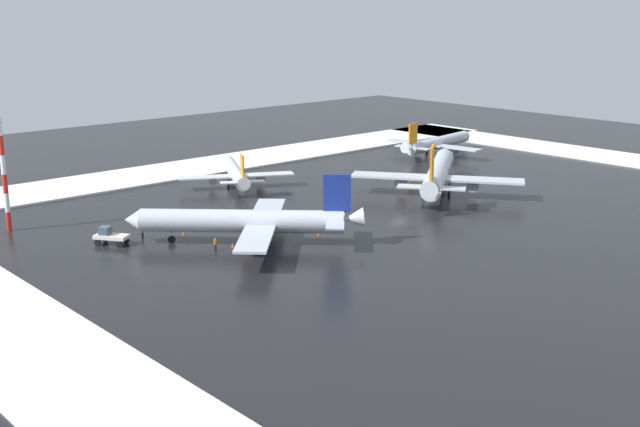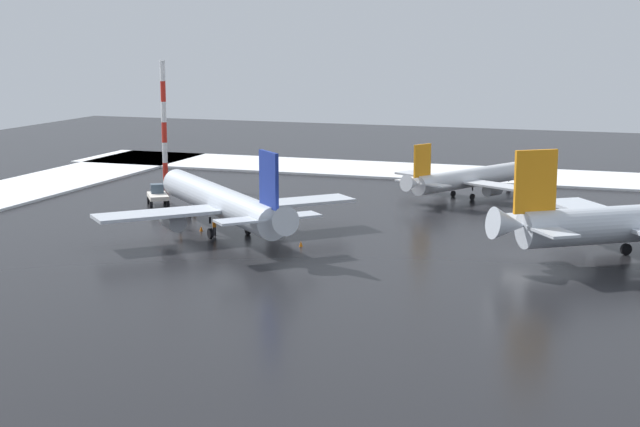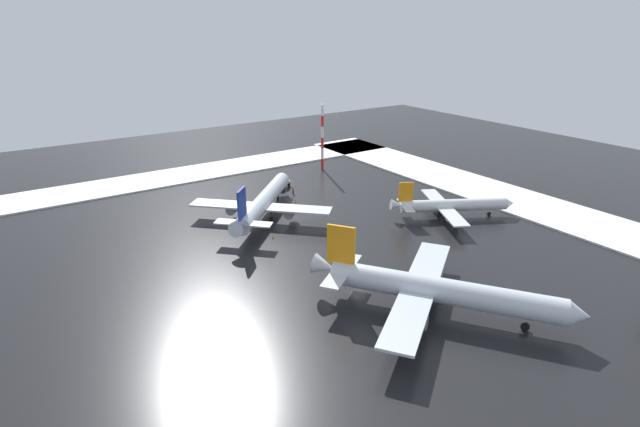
{
  "view_description": "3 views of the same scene",
  "coord_description": "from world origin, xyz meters",
  "px_view_note": "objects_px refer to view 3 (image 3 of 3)",
  "views": [
    {
      "loc": [
        93.98,
        84.95,
        31.83
      ],
      "look_at": [
        19.56,
        2.37,
        2.96
      ],
      "focal_mm": 45.0,
      "sensor_mm": 36.0,
      "label": 1
    },
    {
      "loc": [
        -11.66,
        90.94,
        20.81
      ],
      "look_at": [
        18.04,
        4.57,
        3.69
      ],
      "focal_mm": 55.0,
      "sensor_mm": 36.0,
      "label": 2
    },
    {
      "loc": [
        -51.59,
        41.72,
        36.38
      ],
      "look_at": [
        15.26,
        -3.4,
        5.05
      ],
      "focal_mm": 28.0,
      "sensor_mm": 36.0,
      "label": 3
    }
  ],
  "objects_px": {
    "pushback_tug": "(283,182)",
    "traffic_cone_wingtip_side": "(259,212)",
    "airplane_distant_tail": "(451,205)",
    "airplane_parked_starboard": "(263,202)",
    "ground_crew_mid_apron": "(293,189)",
    "traffic_cone_mid_line": "(296,201)",
    "airplane_foreground_jet": "(435,290)",
    "antenna_mast": "(322,138)",
    "ground_crew_near_tug": "(257,214)",
    "traffic_cone_near_nose": "(273,237)",
    "ground_crew_beside_wing": "(254,205)"
  },
  "relations": [
    {
      "from": "pushback_tug",
      "to": "traffic_cone_wingtip_side",
      "type": "bearing_deg",
      "value": -170.67
    },
    {
      "from": "airplane_distant_tail",
      "to": "airplane_parked_starboard",
      "type": "bearing_deg",
      "value": 174.99
    },
    {
      "from": "ground_crew_mid_apron",
      "to": "airplane_parked_starboard",
      "type": "bearing_deg",
      "value": 22.72
    },
    {
      "from": "traffic_cone_mid_line",
      "to": "traffic_cone_wingtip_side",
      "type": "distance_m",
      "value": 9.85
    },
    {
      "from": "airplane_foreground_jet",
      "to": "antenna_mast",
      "type": "height_order",
      "value": "antenna_mast"
    },
    {
      "from": "ground_crew_near_tug",
      "to": "airplane_distant_tail",
      "type": "bearing_deg",
      "value": -26.85
    },
    {
      "from": "airplane_parked_starboard",
      "to": "traffic_cone_near_nose",
      "type": "xyz_separation_m",
      "value": [
        -10.01,
        3.47,
        -2.99
      ]
    },
    {
      "from": "traffic_cone_wingtip_side",
      "to": "antenna_mast",
      "type": "bearing_deg",
      "value": -56.07
    },
    {
      "from": "ground_crew_near_tug",
      "to": "traffic_cone_near_nose",
      "type": "distance_m",
      "value": 10.5
    },
    {
      "from": "airplane_distant_tail",
      "to": "traffic_cone_wingtip_side",
      "type": "distance_m",
      "value": 38.23
    },
    {
      "from": "ground_crew_beside_wing",
      "to": "ground_crew_mid_apron",
      "type": "distance_m",
      "value": 12.59
    },
    {
      "from": "pushback_tug",
      "to": "traffic_cone_wingtip_side",
      "type": "distance_m",
      "value": 17.08
    },
    {
      "from": "pushback_tug",
      "to": "ground_crew_near_tug",
      "type": "relative_size",
      "value": 2.95
    },
    {
      "from": "airplane_parked_starboard",
      "to": "airplane_foreground_jet",
      "type": "xyz_separation_m",
      "value": [
        -43.21,
        -2.46,
        0.23
      ]
    },
    {
      "from": "traffic_cone_mid_line",
      "to": "airplane_distant_tail",
      "type": "bearing_deg",
      "value": -139.65
    },
    {
      "from": "airplane_foreground_jet",
      "to": "ground_crew_mid_apron",
      "type": "relative_size",
      "value": 18.01
    },
    {
      "from": "ground_crew_beside_wing",
      "to": "traffic_cone_near_nose",
      "type": "xyz_separation_m",
      "value": [
        -15.1,
        3.95,
        -0.7
      ]
    },
    {
      "from": "ground_crew_beside_wing",
      "to": "traffic_cone_mid_line",
      "type": "bearing_deg",
      "value": -125.79
    },
    {
      "from": "ground_crew_near_tug",
      "to": "antenna_mast",
      "type": "distance_m",
      "value": 37.78
    },
    {
      "from": "airplane_parked_starboard",
      "to": "traffic_cone_wingtip_side",
      "type": "height_order",
      "value": "airplane_parked_starboard"
    },
    {
      "from": "airplane_foreground_jet",
      "to": "airplane_parked_starboard",
      "type": "bearing_deg",
      "value": 148.07
    },
    {
      "from": "airplane_distant_tail",
      "to": "ground_crew_beside_wing",
      "type": "xyz_separation_m",
      "value": [
        25.49,
        30.2,
        -1.49
      ]
    },
    {
      "from": "pushback_tug",
      "to": "traffic_cone_wingtip_side",
      "type": "relative_size",
      "value": 9.16
    },
    {
      "from": "pushback_tug",
      "to": "traffic_cone_near_nose",
      "type": "relative_size",
      "value": 9.16
    },
    {
      "from": "ground_crew_beside_wing",
      "to": "traffic_cone_wingtip_side",
      "type": "relative_size",
      "value": 3.11
    },
    {
      "from": "traffic_cone_wingtip_side",
      "to": "traffic_cone_mid_line",
      "type": "bearing_deg",
      "value": -80.35
    },
    {
      "from": "traffic_cone_mid_line",
      "to": "ground_crew_beside_wing",
      "type": "bearing_deg",
      "value": 84.17
    },
    {
      "from": "ground_crew_beside_wing",
      "to": "traffic_cone_near_nose",
      "type": "bearing_deg",
      "value": 135.38
    },
    {
      "from": "airplane_parked_starboard",
      "to": "airplane_foreground_jet",
      "type": "relative_size",
      "value": 0.85
    },
    {
      "from": "ground_crew_mid_apron",
      "to": "traffic_cone_wingtip_side",
      "type": "distance_m",
      "value": 14.0
    },
    {
      "from": "airplane_parked_starboard",
      "to": "traffic_cone_mid_line",
      "type": "xyz_separation_m",
      "value": [
        4.14,
        -9.84,
        -2.99
      ]
    },
    {
      "from": "traffic_cone_near_nose",
      "to": "airplane_parked_starboard",
      "type": "bearing_deg",
      "value": -19.12
    },
    {
      "from": "antenna_mast",
      "to": "traffic_cone_wingtip_side",
      "type": "bearing_deg",
      "value": 123.93
    },
    {
      "from": "airplane_parked_starboard",
      "to": "airplane_foreground_jet",
      "type": "bearing_deg",
      "value": -132.33
    },
    {
      "from": "pushback_tug",
      "to": "ground_crew_mid_apron",
      "type": "height_order",
      "value": "pushback_tug"
    },
    {
      "from": "ground_crew_near_tug",
      "to": "traffic_cone_near_nose",
      "type": "xyz_separation_m",
      "value": [
        -10.26,
        2.12,
        -0.7
      ]
    },
    {
      "from": "pushback_tug",
      "to": "traffic_cone_mid_line",
      "type": "relative_size",
      "value": 9.16
    },
    {
      "from": "ground_crew_beside_wing",
      "to": "ground_crew_near_tug",
      "type": "xyz_separation_m",
      "value": [
        -4.84,
        1.84,
        0.0
      ]
    },
    {
      "from": "ground_crew_near_tug",
      "to": "ground_crew_mid_apron",
      "type": "bearing_deg",
      "value": 39.4
    },
    {
      "from": "airplane_foreground_jet",
      "to": "ground_crew_near_tug",
      "type": "xyz_separation_m",
      "value": [
        43.46,
        3.81,
        -2.53
      ]
    },
    {
      "from": "pushback_tug",
      "to": "traffic_cone_mid_line",
      "type": "bearing_deg",
      "value": -138.91
    },
    {
      "from": "ground_crew_near_tug",
      "to": "antenna_mast",
      "type": "height_order",
      "value": "antenna_mast"
    },
    {
      "from": "ground_crew_near_tug",
      "to": "ground_crew_mid_apron",
      "type": "relative_size",
      "value": 1.0
    },
    {
      "from": "antenna_mast",
      "to": "traffic_cone_mid_line",
      "type": "height_order",
      "value": "antenna_mast"
    },
    {
      "from": "ground_crew_mid_apron",
      "to": "ground_crew_beside_wing",
      "type": "bearing_deg",
      "value": 5.26
    },
    {
      "from": "airplane_distant_tail",
      "to": "ground_crew_beside_wing",
      "type": "distance_m",
      "value": 39.55
    },
    {
      "from": "ground_crew_mid_apron",
      "to": "antenna_mast",
      "type": "bearing_deg",
      "value": -157.1
    },
    {
      "from": "airplane_distant_tail",
      "to": "antenna_mast",
      "type": "xyz_separation_m",
      "value": [
        42.16,
        1.88,
        5.94
      ]
    },
    {
      "from": "airplane_distant_tail",
      "to": "traffic_cone_mid_line",
      "type": "xyz_separation_m",
      "value": [
        24.53,
        20.84,
        -2.18
      ]
    },
    {
      "from": "traffic_cone_near_nose",
      "to": "pushback_tug",
      "type": "bearing_deg",
      "value": -33.36
    }
  ]
}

